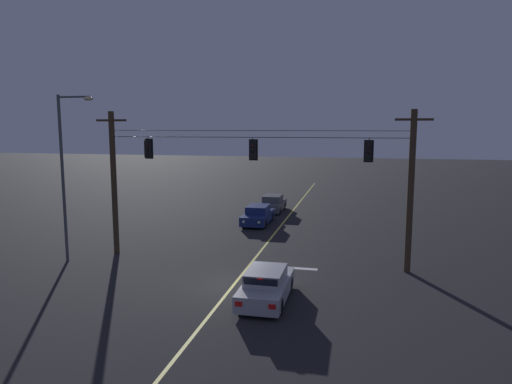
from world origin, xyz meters
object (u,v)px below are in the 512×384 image
car_waiting_near_lane (266,286)px  traffic_light_left_inner (253,150)px  traffic_light_centre (369,151)px  traffic_light_leftmost (148,149)px  car_oncoming_lead (258,215)px  car_oncoming_trailing (273,204)px  street_lamp_corner (67,164)px

car_waiting_near_lane → traffic_light_left_inner: bearing=108.7°
traffic_light_centre → traffic_light_leftmost: bearing=180.0°
traffic_light_centre → car_waiting_near_lane: bearing=-127.7°
traffic_light_left_inner → traffic_light_centre: (5.92, 0.00, 0.00)m
traffic_light_leftmost → car_oncoming_lead: (4.08, 9.84, -5.43)m
traffic_light_centre → car_oncoming_trailing: traffic_light_centre is taller
car_oncoming_lead → street_lamp_corner: (-7.80, -11.81, 4.65)m
street_lamp_corner → car_oncoming_lead: bearing=56.6°
traffic_light_leftmost → car_oncoming_trailing: size_ratio=0.28×
traffic_light_left_inner → traffic_light_centre: 5.92m
traffic_light_centre → car_oncoming_trailing: 17.91m
traffic_light_left_inner → street_lamp_corner: bearing=-168.4°
traffic_light_left_inner → car_oncoming_lead: (-1.87, 9.84, -5.43)m
traffic_light_leftmost → car_waiting_near_lane: size_ratio=0.28×
car_oncoming_lead → street_lamp_corner: bearing=-123.4°
traffic_light_leftmost → car_waiting_near_lane: 10.86m
traffic_light_centre → car_waiting_near_lane: size_ratio=0.28×
traffic_light_left_inner → street_lamp_corner: street_lamp_corner is taller
car_oncoming_trailing → traffic_light_leftmost: bearing=-105.4°
traffic_light_leftmost → traffic_light_left_inner: 5.94m
traffic_light_left_inner → car_waiting_near_lane: (1.80, -5.33, -5.43)m
car_oncoming_lead → car_waiting_near_lane: bearing=-76.4°
traffic_light_centre → car_oncoming_lead: traffic_light_centre is taller
traffic_light_leftmost → traffic_light_left_inner: (5.94, 0.00, 0.00)m
traffic_light_left_inner → car_waiting_near_lane: size_ratio=0.28×
traffic_light_leftmost → traffic_light_left_inner: bearing=0.0°
street_lamp_corner → traffic_light_leftmost: bearing=28.0°
traffic_light_left_inner → car_waiting_near_lane: 7.82m
traffic_light_centre → street_lamp_corner: 15.73m
traffic_light_centre → car_oncoming_trailing: (-7.66, 15.25, -5.43)m
car_oncoming_lead → street_lamp_corner: street_lamp_corner is taller
car_waiting_near_lane → car_oncoming_trailing: 20.89m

